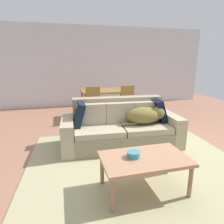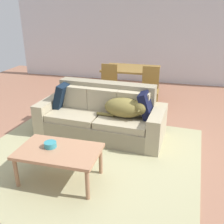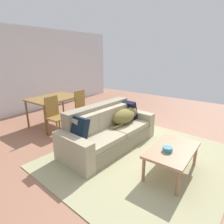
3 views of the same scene
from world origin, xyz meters
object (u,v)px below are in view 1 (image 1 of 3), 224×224
at_px(dog_on_left_cushion, 146,115).
at_px(coffee_table, 144,161).
at_px(throw_pillow_by_left_arm, 79,115).
at_px(couch, 120,128).
at_px(dining_table, 105,93).
at_px(dining_chair_near_left, 94,104).
at_px(throw_pillow_by_right_arm, 158,111).
at_px(bowl_on_coffee_table, 133,154).
at_px(dining_chair_near_right, 129,102).

xyz_separation_m(dog_on_left_cushion, coffee_table, (-0.59, -1.29, -0.18)).
height_order(dog_on_left_cushion, throw_pillow_by_left_arm, throw_pillow_by_left_arm).
relative_size(couch, throw_pillow_by_left_arm, 4.99).
distance_m(dining_table, dining_chair_near_left, 0.71).
distance_m(throw_pillow_by_right_arm, bowl_on_coffee_table, 1.73).
xyz_separation_m(throw_pillow_by_right_arm, bowl_on_coffee_table, (-1.03, -1.37, -0.13)).
bearing_deg(couch, bowl_on_coffee_table, -97.21).
bearing_deg(dining_chair_near_left, coffee_table, -88.73).
bearing_deg(throw_pillow_by_left_arm, bowl_on_coffee_table, -71.49).
xyz_separation_m(bowl_on_coffee_table, dining_chair_near_left, (0.00, 2.77, 0.02)).
bearing_deg(throw_pillow_by_right_arm, dining_chair_near_right, 94.67).
height_order(throw_pillow_by_left_arm, bowl_on_coffee_table, throw_pillow_by_left_arm).
bearing_deg(throw_pillow_by_left_arm, dining_chair_near_right, 42.34).
bearing_deg(throw_pillow_by_left_arm, couch, -7.14).
height_order(dog_on_left_cushion, dining_table, dining_table).
height_order(dining_table, dining_chair_near_right, dining_chair_near_right).
relative_size(couch, bowl_on_coffee_table, 14.10).
relative_size(dog_on_left_cushion, bowl_on_coffee_table, 5.39).
bearing_deg(bowl_on_coffee_table, coffee_table, -16.23).
height_order(dog_on_left_cushion, throw_pillow_by_right_arm, throw_pillow_by_right_arm).
bearing_deg(dog_on_left_cushion, coffee_table, -110.84).
xyz_separation_m(couch, bowl_on_coffee_table, (-0.27, -1.38, 0.16)).
relative_size(dog_on_left_cushion, throw_pillow_by_left_arm, 1.91).
bearing_deg(dining_chair_near_right, dining_table, 131.66).
height_order(coffee_table, dining_chair_near_right, dining_chair_near_right).
bearing_deg(dining_chair_near_left, throw_pillow_by_right_arm, -54.76).
bearing_deg(coffee_table, throw_pillow_by_right_arm, 57.27).
distance_m(throw_pillow_by_right_arm, dining_chair_near_right, 1.40).
xyz_separation_m(dog_on_left_cushion, bowl_on_coffee_table, (-0.72, -1.25, -0.10)).
xyz_separation_m(throw_pillow_by_left_arm, dining_chair_near_right, (1.41, 1.29, -0.11)).
bearing_deg(dog_on_left_cushion, throw_pillow_by_right_arm, 24.77).
height_order(throw_pillow_by_left_arm, dining_chair_near_right, dining_chair_near_right).
bearing_deg(coffee_table, bowl_on_coffee_table, 163.77).
distance_m(couch, dining_chair_near_right, 1.54).
xyz_separation_m(throw_pillow_by_right_arm, coffee_table, (-0.91, -1.41, -0.22)).
bearing_deg(coffee_table, couch, 84.36).
distance_m(bowl_on_coffee_table, dining_table, 3.35).
distance_m(couch, throw_pillow_by_left_arm, 0.82).
height_order(couch, dining_chair_near_right, dining_chair_near_right).
bearing_deg(dining_table, dining_chair_near_right, -47.46).
bearing_deg(couch, dining_chair_near_left, 104.55).
distance_m(throw_pillow_by_left_arm, bowl_on_coffee_table, 1.56).
distance_m(throw_pillow_by_left_arm, dining_chair_near_left, 1.39).
bearing_deg(throw_pillow_by_right_arm, coffee_table, -122.73).
bearing_deg(dining_chair_near_left, throw_pillow_by_left_arm, -112.32).
distance_m(dining_table, dining_chair_near_right, 0.78).
distance_m(dog_on_left_cushion, throw_pillow_by_left_arm, 1.23).
relative_size(dining_table, dining_chair_near_right, 1.38).
bearing_deg(dining_chair_near_left, dining_table, 52.08).
distance_m(bowl_on_coffee_table, dining_chair_near_left, 2.77).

